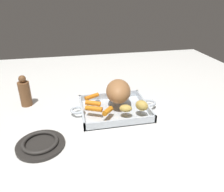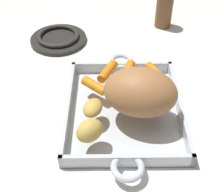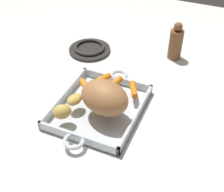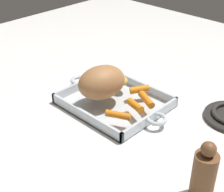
# 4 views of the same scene
# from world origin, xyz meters

# --- Properties ---
(ground_plane) EXTENTS (1.80, 1.80, 0.00)m
(ground_plane) POSITION_xyz_m (0.00, 0.00, 0.00)
(ground_plane) COLOR white
(roasting_dish) EXTENTS (0.37, 0.24, 0.03)m
(roasting_dish) POSITION_xyz_m (0.00, 0.00, 0.01)
(roasting_dish) COLOR silver
(roasting_dish) RESTS_ON ground_plane
(pork_roast) EXTENTS (0.13, 0.16, 0.09)m
(pork_roast) POSITION_xyz_m (-0.02, -0.03, 0.08)
(pork_roast) COLOR #A76F42
(pork_roast) RESTS_ON roasting_dish
(baby_carrot_center_right) EXTENTS (0.07, 0.04, 0.03)m
(baby_carrot_center_right) POSITION_xyz_m (0.09, -0.01, 0.04)
(baby_carrot_center_right) COLOR orange
(baby_carrot_center_right) RESTS_ON roasting_dish
(baby_carrot_southeast) EXTENTS (0.05, 0.06, 0.03)m
(baby_carrot_southeast) POSITION_xyz_m (0.04, 0.06, 0.04)
(baby_carrot_southeast) COLOR orange
(baby_carrot_southeast) RESTS_ON roasting_dish
(baby_carrot_center_left) EXTENTS (0.07, 0.05, 0.02)m
(baby_carrot_center_left) POSITION_xyz_m (0.09, -0.08, 0.04)
(baby_carrot_center_left) COLOR orange
(baby_carrot_center_left) RESTS_ON roasting_dish
(baby_carrot_short) EXTENTS (0.07, 0.05, 0.02)m
(baby_carrot_short) POSITION_xyz_m (0.09, 0.03, 0.04)
(baby_carrot_short) COLOR orange
(baby_carrot_short) RESTS_ON roasting_dish
(potato_golden_large) EXTENTS (0.06, 0.05, 0.03)m
(potato_golden_large) POSITION_xyz_m (-0.03, 0.06, 0.05)
(potato_golden_large) COLOR gold
(potato_golden_large) RESTS_ON roasting_dish
(potato_golden_small) EXTENTS (0.06, 0.07, 0.04)m
(potato_golden_small) POSITION_xyz_m (-0.10, 0.07, 0.05)
(potato_golden_small) COLOR gold
(potato_golden_small) RESTS_ON roasting_dish
(stove_burner_rear) EXTENTS (0.16, 0.16, 0.02)m
(stove_burner_rear) POSITION_xyz_m (0.29, 0.18, 0.01)
(stove_burner_rear) COLOR #282623
(stove_burner_rear) RESTS_ON ground_plane
(pepper_mill) EXTENTS (0.05, 0.05, 0.14)m
(pepper_mill) POSITION_xyz_m (0.37, -0.13, 0.06)
(pepper_mill) COLOR brown
(pepper_mill) RESTS_ON ground_plane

